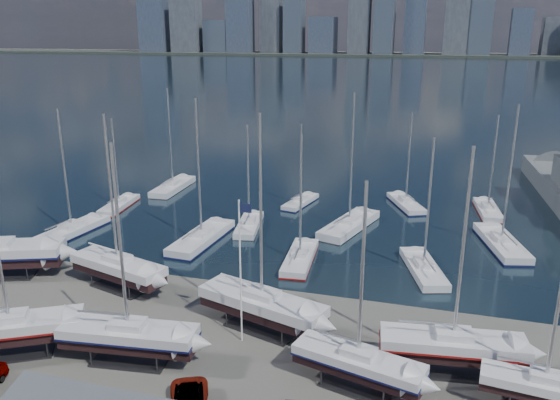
% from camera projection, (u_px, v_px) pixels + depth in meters
% --- Properties ---
extents(ground, '(1400.00, 1400.00, 0.00)m').
position_uv_depth(ground, '(213.00, 342.00, 41.26)').
color(ground, '#605E59').
rests_on(ground, ground).
extents(water, '(1400.00, 600.00, 0.40)m').
position_uv_depth(water, '(416.00, 73.00, 326.03)').
color(water, '#172635').
rests_on(water, ground).
extents(far_shore, '(1400.00, 80.00, 2.20)m').
position_uv_depth(far_shore, '(428.00, 55.00, 564.46)').
color(far_shore, '#2D332D').
rests_on(far_shore, ground).
extents(skyline, '(639.14, 43.80, 107.69)m').
position_uv_depth(skyline, '(423.00, 16.00, 549.71)').
color(skyline, '#475166').
rests_on(skyline, far_shore).
extents(sailboat_cradle_1, '(10.14, 7.44, 16.26)m').
position_uv_depth(sailboat_cradle_1, '(10.00, 329.00, 39.13)').
color(sailboat_cradle_1, '#2D2D33').
rests_on(sailboat_cradle_1, ground).
extents(sailboat_cradle_2, '(10.17, 5.31, 15.98)m').
position_uv_depth(sailboat_cradle_2, '(118.00, 267.00, 49.43)').
color(sailboat_cradle_2, '#2D2D33').
rests_on(sailboat_cradle_2, ground).
extents(sailboat_cradle_3, '(10.04, 3.85, 15.83)m').
position_uv_depth(sailboat_cradle_3, '(129.00, 336.00, 38.28)').
color(sailboat_cradle_3, '#2D2D33').
rests_on(sailboat_cradle_3, ground).
extents(sailboat_cradle_4, '(10.90, 5.86, 17.06)m').
position_uv_depth(sailboat_cradle_4, '(262.00, 305.00, 42.48)').
color(sailboat_cradle_4, '#2D2D33').
rests_on(sailboat_cradle_4, ground).
extents(sailboat_cradle_5, '(9.01, 4.52, 14.18)m').
position_uv_depth(sailboat_cradle_5, '(358.00, 363.00, 35.26)').
color(sailboat_cradle_5, '#2D2D33').
rests_on(sailboat_cradle_5, ground).
extents(sailboat_cradle_6, '(10.07, 3.96, 15.85)m').
position_uv_depth(sailboat_cradle_6, '(453.00, 346.00, 37.03)').
color(sailboat_cradle_6, '#2D2D33').
rests_on(sailboat_cradle_6, ground).
extents(sailboat_cradle_7, '(7.60, 2.93, 12.38)m').
position_uv_depth(sailboat_cradle_7, '(545.00, 387.00, 32.98)').
color(sailboat_cradle_7, '#2D2D33').
rests_on(sailboat_cradle_7, ground).
extents(sailboat_moored_0, '(4.12, 10.47, 15.24)m').
position_uv_depth(sailboat_moored_0, '(72.00, 232.00, 63.33)').
color(sailboat_moored_0, black).
rests_on(sailboat_moored_0, water).
extents(sailboat_moored_1, '(3.33, 8.65, 12.60)m').
position_uv_depth(sailboat_moored_1, '(119.00, 206.00, 73.03)').
color(sailboat_moored_1, black).
rests_on(sailboat_moored_1, water).
extents(sailboat_moored_2, '(3.27, 10.51, 15.73)m').
position_uv_depth(sailboat_moored_2, '(173.00, 188.00, 81.32)').
color(sailboat_moored_2, black).
rests_on(sailboat_moored_2, water).
extents(sailboat_moored_3, '(3.81, 11.36, 16.72)m').
position_uv_depth(sailboat_moored_3, '(202.00, 240.00, 60.91)').
color(sailboat_moored_3, black).
rests_on(sailboat_moored_3, water).
extents(sailboat_moored_4, '(3.92, 8.91, 13.01)m').
position_uv_depth(sailboat_moored_4, '(249.00, 226.00, 65.31)').
color(sailboat_moored_4, black).
rests_on(sailboat_moored_4, water).
extents(sailboat_moored_5, '(3.64, 8.02, 11.59)m').
position_uv_depth(sailboat_moored_5, '(300.00, 202.00, 74.34)').
color(sailboat_moored_5, black).
rests_on(sailboat_moored_5, water).
extents(sailboat_moored_6, '(3.32, 9.41, 13.79)m').
position_uv_depth(sailboat_moored_6, '(300.00, 259.00, 55.69)').
color(sailboat_moored_6, black).
rests_on(sailboat_moored_6, water).
extents(sailboat_moored_7, '(6.08, 11.63, 16.91)m').
position_uv_depth(sailboat_moored_7, '(349.00, 227.00, 65.02)').
color(sailboat_moored_7, black).
rests_on(sailboat_moored_7, water).
extents(sailboat_moored_8, '(5.87, 9.11, 13.26)m').
position_uv_depth(sailboat_moored_8, '(406.00, 204.00, 73.55)').
color(sailboat_moored_8, black).
rests_on(sailboat_moored_8, water).
extents(sailboat_moored_9, '(5.20, 9.60, 13.97)m').
position_uv_depth(sailboat_moored_9, '(423.00, 270.00, 53.14)').
color(sailboat_moored_9, black).
rests_on(sailboat_moored_9, water).
extents(sailboat_moored_10, '(5.52, 11.29, 16.27)m').
position_uv_depth(sailboat_moored_10, '(501.00, 245.00, 59.46)').
color(sailboat_moored_10, black).
rests_on(sailboat_moored_10, water).
extents(sailboat_moored_11, '(3.39, 9.14, 13.35)m').
position_uv_depth(sailboat_moored_11, '(488.00, 211.00, 70.82)').
color(sailboat_moored_11, black).
rests_on(sailboat_moored_11, water).
extents(flagpole, '(0.99, 0.12, 11.20)m').
position_uv_depth(flagpole, '(241.00, 263.00, 39.60)').
color(flagpole, white).
rests_on(flagpole, ground).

